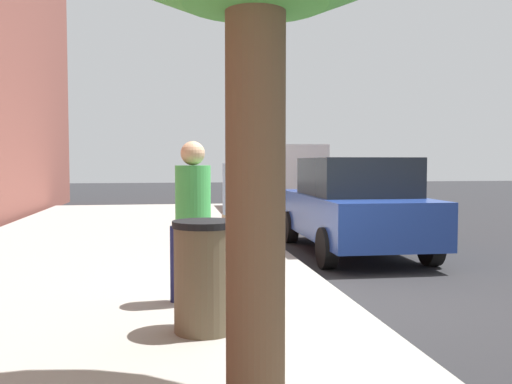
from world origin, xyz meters
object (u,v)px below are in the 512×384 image
at_px(parking_meter, 278,199).
at_px(parked_sedan_near, 353,205).
at_px(pedestrian_bystander, 193,208).
at_px(parked_van_far, 276,176).
at_px(pedestrian_at_meter, 237,199).
at_px(trash_bin, 205,276).

relative_size(parking_meter, parked_sedan_near, 0.32).
bearing_deg(parking_meter, pedestrian_bystander, 141.57).
bearing_deg(parked_van_far, pedestrian_at_meter, 165.91).
bearing_deg(pedestrian_bystander, parking_meter, -15.87).
bearing_deg(parked_van_far, pedestrian_bystander, 164.30).
xyz_separation_m(pedestrian_at_meter, trash_bin, (-2.23, 0.58, -0.55)).
xyz_separation_m(parked_sedan_near, trash_bin, (-4.76, 3.05, -0.24)).
bearing_deg(parking_meter, parked_van_far, -11.06).
distance_m(parking_meter, pedestrian_bystander, 2.02).
height_order(pedestrian_at_meter, pedestrian_bystander, pedestrian_at_meter).
height_order(parked_van_far, trash_bin, parked_van_far).
relative_size(parking_meter, pedestrian_bystander, 0.80).
bearing_deg(pedestrian_at_meter, pedestrian_bystander, -154.65).
distance_m(parked_van_far, trash_bin, 12.49).
bearing_deg(parked_sedan_near, pedestrian_at_meter, 135.64).
distance_m(pedestrian_at_meter, parked_van_far, 10.17).
bearing_deg(parking_meter, trash_bin, 155.38).
bearing_deg(pedestrian_bystander, pedestrian_at_meter, -5.34).
bearing_deg(pedestrian_at_meter, trash_bin, -141.24).
relative_size(pedestrian_at_meter, parked_van_far, 0.34).
relative_size(parked_sedan_near, trash_bin, 4.39).
relative_size(pedestrian_at_meter, pedestrian_bystander, 1.01).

